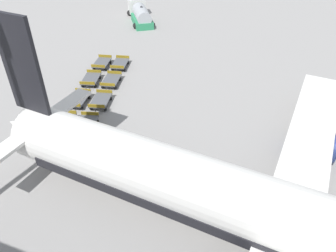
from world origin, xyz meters
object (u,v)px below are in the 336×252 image
object	(u,v)px
airplane	(312,230)
baggage_dolly_row_mid_a_col_d	(86,125)
baggage_dolly_row_mid_a_col_a	(120,64)
baggage_dolly_row_mid_a_col_c	(101,101)
baggage_dolly_row_near_col_b	(91,79)
baggage_dolly_row_near_col_d	(62,123)
baggage_dolly_row_near_col_a	(102,63)
baggage_dolly_row_mid_a_col_b	(111,80)
fuel_tanker_primary	(140,14)
baggage_dolly_row_near_col_c	(78,99)

from	to	relation	value
airplane	baggage_dolly_row_mid_a_col_d	world-z (taller)	airplane
baggage_dolly_row_mid_a_col_a	baggage_dolly_row_mid_a_col_c	world-z (taller)	same
baggage_dolly_row_near_col_b	baggage_dolly_row_near_col_d	distance (m)	8.35
baggage_dolly_row_near_col_d	baggage_dolly_row_mid_a_col_c	xyz separation A→B (m)	(-4.53, 1.35, 0.00)
airplane	baggage_dolly_row_near_col_d	xyz separation A→B (m)	(-6.33, -20.78, -2.50)
baggage_dolly_row_near_col_a	baggage_dolly_row_mid_a_col_b	size ratio (longest dim) A/B	1.00
airplane	baggage_dolly_row_near_col_a	size ratio (longest dim) A/B	12.11
baggage_dolly_row_near_col_d	baggage_dolly_row_mid_a_col_b	distance (m)	8.64
fuel_tanker_primary	baggage_dolly_row_near_col_d	xyz separation A→B (m)	(28.72, 5.30, -0.75)
baggage_dolly_row_near_col_c	baggage_dolly_row_mid_a_col_b	xyz separation A→B (m)	(-4.69, 1.17, 0.00)
baggage_dolly_row_near_col_d	baggage_dolly_row_mid_a_col_d	distance (m)	2.24
baggage_dolly_row_near_col_b	baggage_dolly_row_mid_a_col_c	distance (m)	4.88
fuel_tanker_primary	baggage_dolly_row_mid_a_col_b	xyz separation A→B (m)	(20.08, 5.59, -0.75)
baggage_dolly_row_mid_a_col_d	fuel_tanker_primary	bearing A→B (deg)	-165.13
baggage_dolly_row_mid_a_col_b	baggage_dolly_row_mid_a_col_c	distance (m)	4.24
baggage_dolly_row_near_col_a	baggage_dolly_row_mid_a_col_c	world-z (taller)	same
baggage_dolly_row_mid_a_col_a	baggage_dolly_row_mid_a_col_b	xyz separation A→B (m)	(4.10, 1.03, 0.00)
baggage_dolly_row_near_col_b	baggage_dolly_row_mid_a_col_d	xyz separation A→B (m)	(7.62, 4.14, 0.00)
baggage_dolly_row_near_col_b	baggage_dolly_row_mid_a_col_c	size ratio (longest dim) A/B	1.00
baggage_dolly_row_mid_a_col_b	baggage_dolly_row_mid_a_col_d	distance (m)	8.36
baggage_dolly_row_mid_a_col_b	airplane	bearing A→B (deg)	53.85
airplane	baggage_dolly_row_near_col_d	world-z (taller)	airplane
baggage_dolly_row_near_col_b	baggage_dolly_row_near_col_c	bearing A→B (deg)	14.43
baggage_dolly_row_mid_a_col_a	baggage_dolly_row_mid_a_col_d	size ratio (longest dim) A/B	1.00
baggage_dolly_row_near_col_b	baggage_dolly_row_mid_a_col_b	xyz separation A→B (m)	(-0.52, 2.24, 0.00)
baggage_dolly_row_mid_a_col_c	baggage_dolly_row_near_col_d	bearing A→B (deg)	-16.60
baggage_dolly_row_mid_a_col_a	baggage_dolly_row_mid_a_col_b	distance (m)	4.22
baggage_dolly_row_mid_a_col_d	baggage_dolly_row_near_col_d	bearing A→B (deg)	-77.21
baggage_dolly_row_near_col_a	baggage_dolly_row_mid_a_col_d	world-z (taller)	same
baggage_dolly_row_near_col_c	baggage_dolly_row_mid_a_col_a	bearing A→B (deg)	179.09
airplane	baggage_dolly_row_mid_a_col_c	xyz separation A→B (m)	(-10.86, -19.43, -2.50)
baggage_dolly_row_near_col_a	baggage_dolly_row_near_col_d	world-z (taller)	same
baggage_dolly_row_near_col_a	baggage_dolly_row_mid_a_col_c	bearing A→B (deg)	29.11
baggage_dolly_row_near_col_d	baggage_dolly_row_mid_a_col_b	size ratio (longest dim) A/B	1.00
baggage_dolly_row_near_col_d	baggage_dolly_row_mid_a_col_a	xyz separation A→B (m)	(-12.74, -0.74, 0.00)
baggage_dolly_row_mid_a_col_a	baggage_dolly_row_mid_a_col_c	bearing A→B (deg)	14.28
baggage_dolly_row_near_col_c	baggage_dolly_row_near_col_d	distance (m)	4.05
baggage_dolly_row_mid_a_col_a	baggage_dolly_row_mid_a_col_b	bearing A→B (deg)	14.11
baggage_dolly_row_near_col_a	baggage_dolly_row_mid_a_col_c	xyz separation A→B (m)	(7.61, 4.24, 0.00)
baggage_dolly_row_near_col_a	baggage_dolly_row_mid_a_col_c	distance (m)	8.71
baggage_dolly_row_near_col_d	baggage_dolly_row_mid_a_col_c	size ratio (longest dim) A/B	1.00
baggage_dolly_row_near_col_a	baggage_dolly_row_mid_a_col_a	world-z (taller)	same
baggage_dolly_row_near_col_a	baggage_dolly_row_mid_a_col_d	bearing A→B (deg)	23.56
fuel_tanker_primary	baggage_dolly_row_near_col_b	size ratio (longest dim) A/B	2.46
baggage_dolly_row_near_col_c	baggage_dolly_row_mid_a_col_d	world-z (taller)	same
baggage_dolly_row_mid_a_col_c	baggage_dolly_row_mid_a_col_d	xyz separation A→B (m)	(4.03, 0.84, 0.00)
baggage_dolly_row_near_col_a	baggage_dolly_row_near_col_d	bearing A→B (deg)	13.38
airplane	baggage_dolly_row_mid_a_col_b	size ratio (longest dim) A/B	12.11
fuel_tanker_primary	baggage_dolly_row_mid_a_col_b	bearing A→B (deg)	15.57
baggage_dolly_row_mid_a_col_b	baggage_dolly_row_mid_a_col_c	world-z (taller)	same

